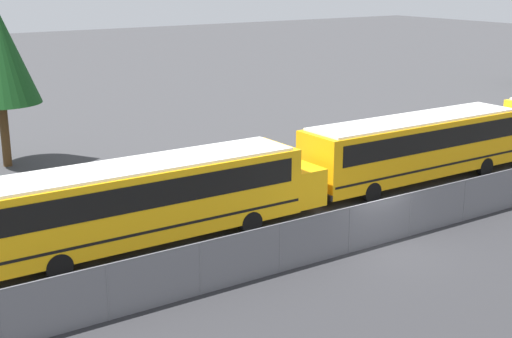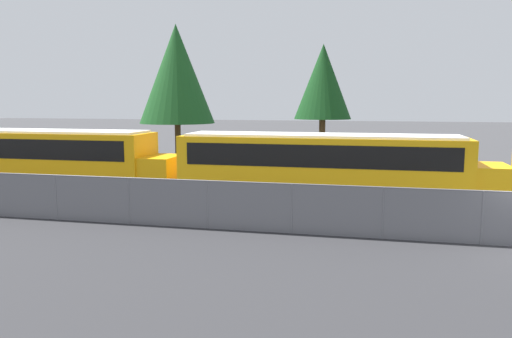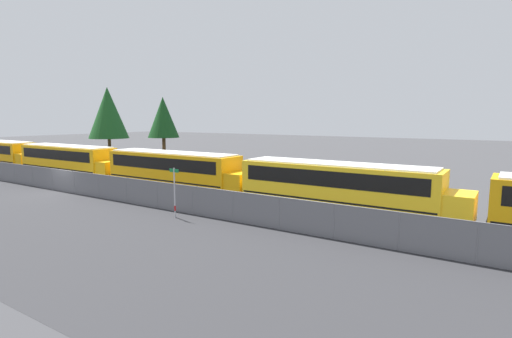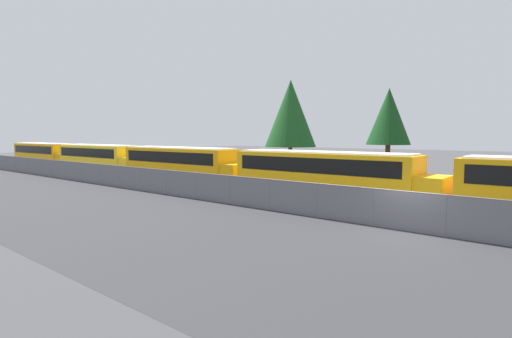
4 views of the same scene
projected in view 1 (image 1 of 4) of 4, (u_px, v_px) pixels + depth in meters
The scene contains 4 objects.
ground_plane at pixel (379, 244), 26.13m from camera, with size 200.00×200.00×0.00m, color #38383A.
fence at pixel (381, 222), 25.89m from camera, with size 123.71×0.07×1.75m.
school_bus_3 at pixel (154, 195), 25.78m from camera, with size 13.58×2.61×3.11m.
school_bus_4 at pixel (419, 144), 33.49m from camera, with size 13.58×2.61×3.11m.
Camera 1 is at (-17.39, -17.74, 9.70)m, focal length 50.00 mm.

